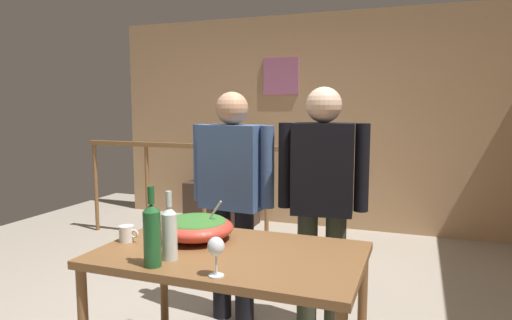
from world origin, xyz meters
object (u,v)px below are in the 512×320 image
object	(u,v)px
salad_bowl	(196,226)
wine_bottle_green	(152,234)
wine_bottle_clear	(169,232)
wine_glass	(216,248)
stair_railing	(248,181)
person_standing_right	(322,193)
mug_white	(127,234)
person_standing_left	(232,188)
serving_table	(230,265)
tv_console	(222,203)
framed_picture	(281,76)
flat_screen_tv	(220,164)

from	to	relation	value
salad_bowl	wine_bottle_green	size ratio (longest dim) A/B	1.11
wine_bottle_clear	salad_bowl	bearing A→B (deg)	96.18
salad_bowl	wine_glass	size ratio (longest dim) A/B	2.38
stair_railing	person_standing_right	xyz separation A→B (m)	(1.09, -1.52, 0.23)
wine_bottle_clear	mug_white	xyz separation A→B (m)	(-0.36, 0.16, -0.09)
salad_bowl	person_standing_right	world-z (taller)	person_standing_right
wine_bottle_green	wine_glass	bearing A→B (deg)	-1.96
person_standing_left	serving_table	bearing A→B (deg)	118.62
wine_glass	person_standing_right	bearing A→B (deg)	77.99
tv_console	person_standing_left	bearing A→B (deg)	-63.70
wine_bottle_clear	wine_bottle_green	bearing A→B (deg)	-103.48
framed_picture	stair_railing	size ratio (longest dim) A/B	0.15
salad_bowl	wine_bottle_clear	distance (m)	0.34
mug_white	salad_bowl	bearing A→B (deg)	26.82
salad_bowl	person_standing_left	world-z (taller)	person_standing_left
framed_picture	flat_screen_tv	bearing A→B (deg)	-154.97
serving_table	wine_glass	bearing A→B (deg)	-76.67
mug_white	person_standing_right	size ratio (longest dim) A/B	0.07
salad_bowl	person_standing_left	size ratio (longest dim) A/B	0.26
framed_picture	wine_glass	distance (m)	3.91
wine_glass	wine_bottle_clear	size ratio (longest dim) A/B	0.52
wine_bottle_clear	person_standing_right	distance (m)	1.10
mug_white	person_standing_right	bearing A→B (deg)	42.03
wine_bottle_green	salad_bowl	bearing A→B (deg)	91.36
salad_bowl	mug_white	distance (m)	0.37
serving_table	mug_white	bearing A→B (deg)	-175.27
wine_bottle_green	person_standing_right	bearing A→B (deg)	62.73
tv_console	wine_bottle_clear	distance (m)	3.57
wine_bottle_clear	wine_bottle_green	world-z (taller)	wine_bottle_green
salad_bowl	wine_bottle_green	distance (m)	0.44
salad_bowl	person_standing_right	size ratio (longest dim) A/B	0.26
stair_railing	serving_table	xyz separation A→B (m)	(0.78, -2.27, -0.02)
person_standing_left	wine_glass	bearing A→B (deg)	116.00
flat_screen_tv	salad_bowl	distance (m)	3.16
salad_bowl	serving_table	bearing A→B (deg)	-24.74
wine_bottle_green	person_standing_right	size ratio (longest dim) A/B	0.23
wine_bottle_green	framed_picture	bearing A→B (deg)	98.08
framed_picture	salad_bowl	xyz separation A→B (m)	(0.51, -3.25, -1.02)
tv_console	person_standing_left	xyz separation A→B (m)	(1.15, -2.32, 0.68)
salad_bowl	person_standing_right	xyz separation A→B (m)	(0.56, 0.64, 0.11)
serving_table	wine_bottle_clear	xyz separation A→B (m)	(-0.22, -0.21, 0.21)
framed_picture	serving_table	xyz separation A→B (m)	(0.77, -3.37, -1.17)
person_standing_right	person_standing_left	bearing A→B (deg)	-6.36
flat_screen_tv	person_standing_right	xyz separation A→B (m)	(1.76, -2.29, 0.18)
wine_bottle_clear	person_standing_left	bearing A→B (deg)	95.31
flat_screen_tv	salad_bowl	bearing A→B (deg)	-67.69
stair_railing	mug_white	distance (m)	2.33
serving_table	wine_bottle_clear	distance (m)	0.37
wine_glass	wine_bottle_green	bearing A→B (deg)	178.04
flat_screen_tv	person_standing_left	xyz separation A→B (m)	(1.15, -2.29, 0.17)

